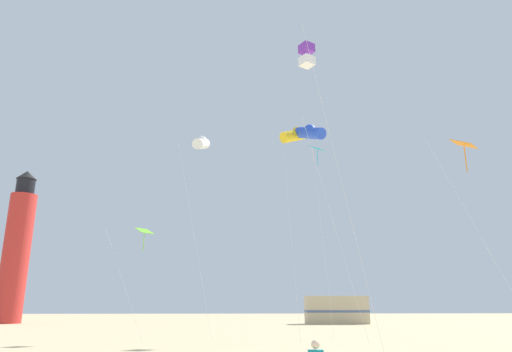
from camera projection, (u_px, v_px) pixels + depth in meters
kite_tube_white at (201, 143)px, 30.24m from camera, size 2.51×2.73×12.87m
kite_diamond_cyan at (318, 157)px, 31.00m from camera, size 1.22×1.22×12.35m
kite_diamond_orange at (465, 151)px, 18.69m from camera, size 3.02×2.70×8.49m
kite_box_violet at (307, 56)px, 22.45m from camera, size 3.27×3.03×14.26m
kite_tube_blue at (310, 132)px, 27.67m from camera, size 3.47×3.85×12.63m
kite_tube_gold at (298, 134)px, 28.88m from camera, size 2.53×1.87×12.95m
kite_diamond_lime at (143, 234)px, 27.15m from camera, size 2.77×2.70×6.36m
lighthouse_distant at (17, 249)px, 50.67m from camera, size 2.80×2.80×16.80m
rv_van_tan at (336, 310)px, 48.01m from camera, size 6.46×2.40×2.80m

